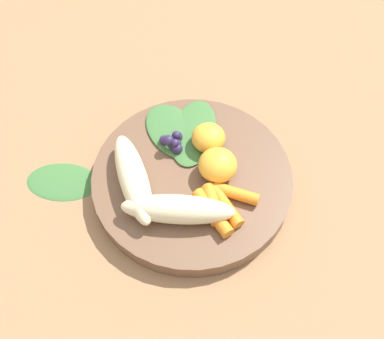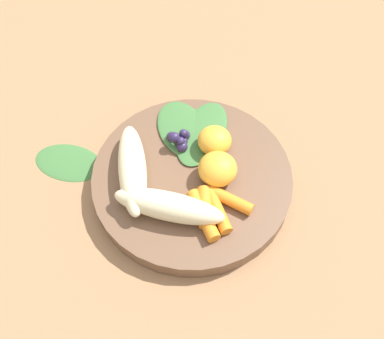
{
  "view_description": "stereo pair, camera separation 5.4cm",
  "coord_description": "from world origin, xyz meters",
  "px_view_note": "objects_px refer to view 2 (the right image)",
  "views": [
    {
      "loc": [
        -0.2,
        0.22,
        0.48
      ],
      "look_at": [
        0.0,
        0.0,
        0.03
      ],
      "focal_mm": 41.09,
      "sensor_mm": 36.0,
      "label": 1
    },
    {
      "loc": [
        -0.23,
        0.18,
        0.48
      ],
      "look_at": [
        0.0,
        0.0,
        0.03
      ],
      "focal_mm": 41.09,
      "sensor_mm": 36.0,
      "label": 2
    }
  ],
  "objects_px": {
    "kale_leaf_stray": "(68,162)",
    "bowl": "(192,179)",
    "banana_peeled_right": "(132,169)",
    "orange_segment_near": "(215,141)",
    "banana_peeled_left": "(169,206)"
  },
  "relations": [
    {
      "from": "kale_leaf_stray",
      "to": "bowl",
      "type": "bearing_deg",
      "value": -174.83
    },
    {
      "from": "bowl",
      "to": "banana_peeled_right",
      "type": "relative_size",
      "value": 1.91
    },
    {
      "from": "bowl",
      "to": "orange_segment_near",
      "type": "xyz_separation_m",
      "value": [
        0.01,
        -0.05,
        0.03
      ]
    },
    {
      "from": "banana_peeled_right",
      "to": "orange_segment_near",
      "type": "relative_size",
      "value": 3.05
    },
    {
      "from": "banana_peeled_right",
      "to": "bowl",
      "type": "bearing_deg",
      "value": 85.26
    },
    {
      "from": "banana_peeled_left",
      "to": "bowl",
      "type": "bearing_deg",
      "value": 78.16
    },
    {
      "from": "bowl",
      "to": "kale_leaf_stray",
      "type": "relative_size",
      "value": 2.65
    },
    {
      "from": "bowl",
      "to": "banana_peeled_left",
      "type": "distance_m",
      "value": 0.07
    },
    {
      "from": "orange_segment_near",
      "to": "banana_peeled_right",
      "type": "bearing_deg",
      "value": 75.07
    },
    {
      "from": "banana_peeled_right",
      "to": "kale_leaf_stray",
      "type": "bearing_deg",
      "value": -119.86
    },
    {
      "from": "orange_segment_near",
      "to": "kale_leaf_stray",
      "type": "distance_m",
      "value": 0.2
    },
    {
      "from": "bowl",
      "to": "kale_leaf_stray",
      "type": "height_order",
      "value": "bowl"
    },
    {
      "from": "banana_peeled_right",
      "to": "orange_segment_near",
      "type": "bearing_deg",
      "value": 105.63
    },
    {
      "from": "bowl",
      "to": "orange_segment_near",
      "type": "bearing_deg",
      "value": -74.05
    },
    {
      "from": "banana_peeled_left",
      "to": "orange_segment_near",
      "type": "relative_size",
      "value": 3.05
    }
  ]
}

